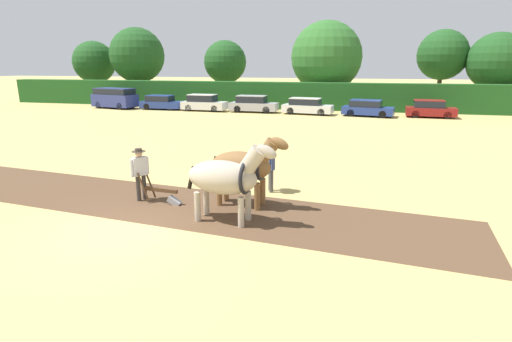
# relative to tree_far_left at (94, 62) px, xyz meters

# --- Properties ---
(ground_plane) EXTENTS (240.00, 240.00, 0.00)m
(ground_plane) POSITION_rel_tree_far_left_xyz_m (26.86, -37.07, -4.63)
(ground_plane) COLOR tan
(plowed_furrow_strip) EXTENTS (21.19, 5.55, 0.01)m
(plowed_furrow_strip) POSITION_rel_tree_far_left_xyz_m (26.23, -34.66, -4.63)
(plowed_furrow_strip) COLOR brown
(plowed_furrow_strip) RESTS_ON ground
(hedgerow) EXTENTS (66.20, 1.81, 2.66)m
(hedgerow) POSITION_rel_tree_far_left_xyz_m (26.86, -5.39, -3.30)
(hedgerow) COLOR #1E511E
(hedgerow) RESTS_ON ground
(tree_far_left) EXTENTS (5.26, 5.26, 7.27)m
(tree_far_left) POSITION_rel_tree_far_left_xyz_m (0.00, 0.00, 0.00)
(tree_far_left) COLOR brown
(tree_far_left) RESTS_ON ground
(tree_left) EXTENTS (6.47, 6.47, 8.67)m
(tree_left) POSITION_rel_tree_far_left_xyz_m (6.88, -1.21, 0.79)
(tree_left) COLOR #423323
(tree_left) RESTS_ON ground
(tree_center_left) EXTENTS (4.90, 4.90, 7.10)m
(tree_center_left) POSITION_rel_tree_far_left_xyz_m (17.72, -0.39, 0.00)
(tree_center_left) COLOR #423323
(tree_center_left) RESTS_ON ground
(tree_center) EXTENTS (7.51, 7.51, 8.90)m
(tree_center) POSITION_rel_tree_far_left_xyz_m (29.41, -1.33, 0.51)
(tree_center) COLOR #4C3823
(tree_center) RESTS_ON ground
(tree_center_right) EXTENTS (5.04, 5.04, 7.86)m
(tree_center_right) POSITION_rel_tree_far_left_xyz_m (41.08, -0.34, 0.68)
(tree_center_right) COLOR #423323
(tree_center_right) RESTS_ON ground
(tree_right) EXTENTS (5.40, 5.40, 7.40)m
(tree_right) POSITION_rel_tree_far_left_xyz_m (45.66, -1.95, 0.05)
(tree_right) COLOR #423323
(tree_right) RESTS_ON ground
(draft_horse_lead_left) EXTENTS (2.83, 1.23, 2.45)m
(draft_horse_lead_left) POSITION_rel_tree_far_left_xyz_m (29.41, -35.69, -3.29)
(draft_horse_lead_left) COLOR #B2A38E
(draft_horse_lead_left) RESTS_ON ground
(draft_horse_lead_right) EXTENTS (2.73, 1.18, 2.40)m
(draft_horse_lead_right) POSITION_rel_tree_far_left_xyz_m (29.54, -34.27, -3.30)
(draft_horse_lead_right) COLOR brown
(draft_horse_lead_right) RESTS_ON ground
(plow) EXTENTS (1.49, 0.50, 1.13)m
(plow) POSITION_rel_tree_far_left_xyz_m (26.93, -34.73, -4.32)
(plow) COLOR #4C331E
(plow) RESTS_ON ground
(farmer_at_plow) EXTENTS (0.45, 0.62, 1.79)m
(farmer_at_plow) POSITION_rel_tree_far_left_xyz_m (26.03, -34.61, -3.57)
(farmer_at_plow) COLOR #38332D
(farmer_at_plow) RESTS_ON ground
(farmer_beside_team) EXTENTS (0.44, 0.64, 1.76)m
(farmer_beside_team) POSITION_rel_tree_far_left_xyz_m (30.07, -32.62, -3.59)
(farmer_beside_team) COLOR #4C4C4C
(farmer_beside_team) RESTS_ON ground
(parked_van) EXTENTS (4.97, 2.85, 2.05)m
(parked_van) POSITION_rel_tree_far_left_xyz_m (8.69, -9.36, -3.58)
(parked_van) COLOR navy
(parked_van) RESTS_ON ground
(parked_car_left) EXTENTS (4.18, 1.77, 1.42)m
(parked_car_left) POSITION_rel_tree_far_left_xyz_m (13.84, -9.21, -3.94)
(parked_car_left) COLOR navy
(parked_car_left) RESTS_ON ground
(parked_car_center_left) EXTENTS (4.39, 1.92, 1.59)m
(parked_car_center_left) POSITION_rel_tree_far_left_xyz_m (18.44, -9.38, -3.87)
(parked_car_center_left) COLOR silver
(parked_car_center_left) RESTS_ON ground
(parked_car_center) EXTENTS (4.54, 1.82, 1.57)m
(parked_car_center) POSITION_rel_tree_far_left_xyz_m (23.38, -9.28, -3.87)
(parked_car_center) COLOR #A8A8B2
(parked_car_center) RESTS_ON ground
(parked_car_center_right) EXTENTS (4.67, 2.26, 1.47)m
(parked_car_center_right) POSITION_rel_tree_far_left_xyz_m (28.51, -9.60, -3.92)
(parked_car_center_right) COLOR silver
(parked_car_center_right) RESTS_ON ground
(parked_car_right) EXTENTS (4.57, 2.54, 1.42)m
(parked_car_right) POSITION_rel_tree_far_left_xyz_m (33.80, -9.72, -3.94)
(parked_car_right) COLOR navy
(parked_car_right) RESTS_ON ground
(parked_car_far_right) EXTENTS (4.09, 1.94, 1.48)m
(parked_car_far_right) POSITION_rel_tree_far_left_xyz_m (39.00, -9.23, -3.92)
(parked_car_far_right) COLOR maroon
(parked_car_far_right) RESTS_ON ground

